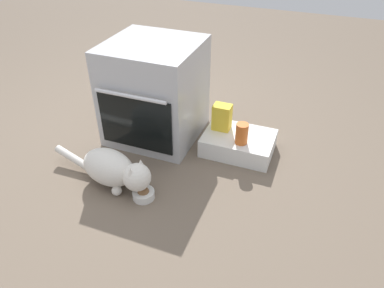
{
  "coord_description": "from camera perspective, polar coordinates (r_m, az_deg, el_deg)",
  "views": [
    {
      "loc": [
        1.06,
        -1.62,
        1.47
      ],
      "look_at": [
        0.44,
        -0.01,
        0.25
      ],
      "focal_mm": 33.85,
      "sensor_mm": 36.0,
      "label": 1
    }
  ],
  "objects": [
    {
      "name": "food_bowl",
      "position": [
        2.13,
        -7.64,
        -7.79
      ],
      "size": [
        0.13,
        0.13,
        0.08
      ],
      "color": "white",
      "rests_on": "ground"
    },
    {
      "name": "oven",
      "position": [
        2.51,
        -5.88,
        8.24
      ],
      "size": [
        0.6,
        0.63,
        0.68
      ],
      "color": "#B7BABF",
      "rests_on": "ground"
    },
    {
      "name": "sauce_jar",
      "position": [
        2.32,
        7.85,
        1.63
      ],
      "size": [
        0.08,
        0.08,
        0.14
      ],
      "primitive_type": "cylinder",
      "color": "#D16023",
      "rests_on": "pantry_cabinet"
    },
    {
      "name": "cat",
      "position": [
        2.18,
        -12.32,
        -3.85
      ],
      "size": [
        0.74,
        0.27,
        0.24
      ],
      "rotation": [
        0.0,
        0.0,
        -0.17
      ],
      "color": "silver",
      "rests_on": "ground"
    },
    {
      "name": "ground",
      "position": [
        2.43,
        -9.68,
        -2.57
      ],
      "size": [
        8.0,
        8.0,
        0.0
      ],
      "primitive_type": "plane",
      "color": "#6B5B4C"
    },
    {
      "name": "pantry_cabinet",
      "position": [
        2.47,
        7.32,
        0.14
      ],
      "size": [
        0.47,
        0.34,
        0.13
      ],
      "primitive_type": "cube",
      "color": "white",
      "rests_on": "ground"
    },
    {
      "name": "snack_bag",
      "position": [
        2.44,
        4.74,
        4.24
      ],
      "size": [
        0.12,
        0.09,
        0.18
      ],
      "primitive_type": "cube",
      "color": "yellow",
      "rests_on": "pantry_cabinet"
    }
  ]
}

